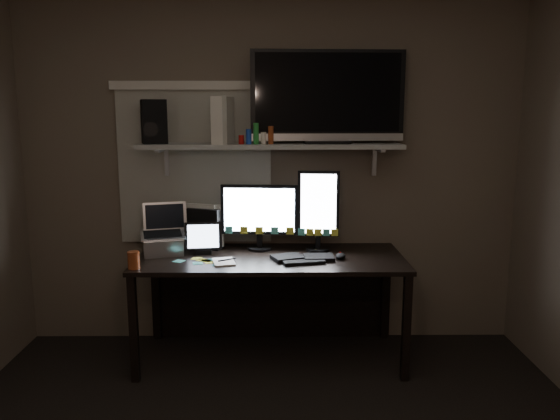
{
  "coord_description": "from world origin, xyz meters",
  "views": [
    {
      "loc": [
        0.03,
        -2.16,
        1.7
      ],
      "look_at": [
        0.06,
        1.25,
        1.08
      ],
      "focal_mm": 35.0,
      "sensor_mm": 36.0,
      "label": 1
    }
  ],
  "objects_px": {
    "monitor_portrait": "(318,211)",
    "mouse": "(340,256)",
    "cup": "(134,260)",
    "game_console": "(223,120)",
    "desk": "(271,276)",
    "tv": "(327,97)",
    "speaker": "(154,122)",
    "laptop": "(162,230)",
    "keyboard": "(303,258)",
    "tablet": "(204,238)",
    "monitor_landscape": "(259,217)"
  },
  "relations": [
    {
      "from": "monitor_portrait",
      "to": "mouse",
      "type": "distance_m",
      "value": 0.37
    },
    {
      "from": "cup",
      "to": "game_console",
      "type": "xyz_separation_m",
      "value": [
        0.53,
        0.49,
        0.85
      ]
    },
    {
      "from": "cup",
      "to": "game_console",
      "type": "height_order",
      "value": "game_console"
    },
    {
      "from": "desk",
      "to": "cup",
      "type": "xyz_separation_m",
      "value": [
        -0.85,
        -0.41,
        0.23
      ]
    },
    {
      "from": "tv",
      "to": "speaker",
      "type": "height_order",
      "value": "tv"
    },
    {
      "from": "laptop",
      "to": "monitor_portrait",
      "type": "bearing_deg",
      "value": -11.36
    },
    {
      "from": "speaker",
      "to": "cup",
      "type": "bearing_deg",
      "value": -113.33
    },
    {
      "from": "mouse",
      "to": "tv",
      "type": "xyz_separation_m",
      "value": [
        -0.08,
        0.28,
        1.05
      ]
    },
    {
      "from": "keyboard",
      "to": "game_console",
      "type": "distance_m",
      "value": 1.09
    },
    {
      "from": "cup",
      "to": "tablet",
      "type": "bearing_deg",
      "value": 43.15
    },
    {
      "from": "monitor_landscape",
      "to": "tablet",
      "type": "bearing_deg",
      "value": -159.75
    },
    {
      "from": "mouse",
      "to": "speaker",
      "type": "height_order",
      "value": "speaker"
    },
    {
      "from": "keyboard",
      "to": "laptop",
      "type": "bearing_deg",
      "value": 159.19
    },
    {
      "from": "keyboard",
      "to": "game_console",
      "type": "xyz_separation_m",
      "value": [
        -0.54,
        0.28,
        0.9
      ]
    },
    {
      "from": "cup",
      "to": "laptop",
      "type": "bearing_deg",
      "value": 72.57
    },
    {
      "from": "keyboard",
      "to": "desk",
      "type": "bearing_deg",
      "value": 125.16
    },
    {
      "from": "cup",
      "to": "game_console",
      "type": "bearing_deg",
      "value": 43.0
    },
    {
      "from": "tablet",
      "to": "desk",
      "type": "bearing_deg",
      "value": -1.01
    },
    {
      "from": "desk",
      "to": "speaker",
      "type": "bearing_deg",
      "value": 173.85
    },
    {
      "from": "keyboard",
      "to": "tablet",
      "type": "relative_size",
      "value": 1.63
    },
    {
      "from": "laptop",
      "to": "cup",
      "type": "bearing_deg",
      "value": -122.99
    },
    {
      "from": "monitor_landscape",
      "to": "tablet",
      "type": "height_order",
      "value": "monitor_landscape"
    },
    {
      "from": "speaker",
      "to": "tv",
      "type": "bearing_deg",
      "value": -17.04
    },
    {
      "from": "desk",
      "to": "speaker",
      "type": "height_order",
      "value": "speaker"
    },
    {
      "from": "mouse",
      "to": "speaker",
      "type": "xyz_separation_m",
      "value": [
        -1.27,
        0.27,
        0.88
      ]
    },
    {
      "from": "keyboard",
      "to": "speaker",
      "type": "xyz_separation_m",
      "value": [
        -1.02,
        0.29,
        0.89
      ]
    },
    {
      "from": "monitor_portrait",
      "to": "tablet",
      "type": "relative_size",
      "value": 2.27
    },
    {
      "from": "monitor_landscape",
      "to": "monitor_portrait",
      "type": "relative_size",
      "value": 0.94
    },
    {
      "from": "desk",
      "to": "monitor_landscape",
      "type": "xyz_separation_m",
      "value": [
        -0.08,
        0.07,
        0.41
      ]
    },
    {
      "from": "tablet",
      "to": "game_console",
      "type": "bearing_deg",
      "value": 36.13
    },
    {
      "from": "tv",
      "to": "speaker",
      "type": "bearing_deg",
      "value": 177.85
    },
    {
      "from": "tv",
      "to": "speaker",
      "type": "relative_size",
      "value": 3.52
    },
    {
      "from": "desk",
      "to": "monitor_landscape",
      "type": "bearing_deg",
      "value": 140.36
    },
    {
      "from": "monitor_portrait",
      "to": "monitor_landscape",
      "type": "bearing_deg",
      "value": -179.98
    },
    {
      "from": "tablet",
      "to": "speaker",
      "type": "height_order",
      "value": "speaker"
    },
    {
      "from": "monitor_landscape",
      "to": "tablet",
      "type": "xyz_separation_m",
      "value": [
        -0.38,
        -0.11,
        -0.13
      ]
    },
    {
      "from": "mouse",
      "to": "tv",
      "type": "height_order",
      "value": "tv"
    },
    {
      "from": "mouse",
      "to": "tablet",
      "type": "xyz_separation_m",
      "value": [
        -0.93,
        0.14,
        0.09
      ]
    },
    {
      "from": "monitor_landscape",
      "to": "game_console",
      "type": "relative_size",
      "value": 1.7
    },
    {
      "from": "keyboard",
      "to": "speaker",
      "type": "height_order",
      "value": "speaker"
    },
    {
      "from": "speaker",
      "to": "monitor_portrait",
      "type": "bearing_deg",
      "value": -20.46
    },
    {
      "from": "desk",
      "to": "speaker",
      "type": "distance_m",
      "value": 1.34
    },
    {
      "from": "monitor_landscape",
      "to": "mouse",
      "type": "height_order",
      "value": "monitor_landscape"
    },
    {
      "from": "keyboard",
      "to": "laptop",
      "type": "height_order",
      "value": "laptop"
    },
    {
      "from": "monitor_portrait",
      "to": "tv",
      "type": "distance_m",
      "value": 0.78
    },
    {
      "from": "laptop",
      "to": "tv",
      "type": "xyz_separation_m",
      "value": [
        1.13,
        0.15,
        0.9
      ]
    },
    {
      "from": "tablet",
      "to": "speaker",
      "type": "bearing_deg",
      "value": 152.48
    },
    {
      "from": "monitor_portrait",
      "to": "keyboard",
      "type": "relative_size",
      "value": 1.39
    },
    {
      "from": "cup",
      "to": "speaker",
      "type": "height_order",
      "value": "speaker"
    },
    {
      "from": "tv",
      "to": "mouse",
      "type": "bearing_deg",
      "value": -76.86
    }
  ]
}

